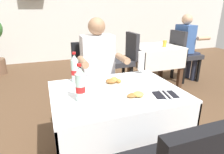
% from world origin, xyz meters
% --- Properties ---
extents(back_wall, '(11.00, 0.12, 2.77)m').
position_xyz_m(back_wall, '(0.00, 4.11, 1.38)').
color(back_wall, silver).
rests_on(back_wall, ground).
extents(main_dining_table, '(1.03, 0.79, 0.72)m').
position_xyz_m(main_dining_table, '(0.07, 0.03, 0.54)').
color(main_dining_table, white).
rests_on(main_dining_table, ground).
extents(chair_far_diner_seat, '(0.44, 0.50, 0.97)m').
position_xyz_m(chair_far_diner_seat, '(0.07, 0.82, 0.55)').
color(chair_far_diner_seat, black).
rests_on(chair_far_diner_seat, ground).
extents(seated_diner_far, '(0.50, 0.46, 1.26)m').
position_xyz_m(seated_diner_far, '(0.12, 0.71, 0.71)').
color(seated_diner_far, '#282D42').
rests_on(seated_diner_far, ground).
extents(plate_near_camera, '(0.23, 0.23, 0.05)m').
position_xyz_m(plate_near_camera, '(0.13, -0.14, 0.73)').
color(plate_near_camera, white).
rests_on(plate_near_camera, main_dining_table).
extents(plate_far_diner, '(0.26, 0.26, 0.06)m').
position_xyz_m(plate_far_diner, '(0.08, 0.17, 0.74)').
color(plate_far_diner, white).
rests_on(plate_far_diner, main_dining_table).
extents(beer_glass_left, '(0.07, 0.07, 0.23)m').
position_xyz_m(beer_glass_left, '(0.46, 0.35, 0.84)').
color(beer_glass_left, white).
rests_on(beer_glass_left, main_dining_table).
extents(cola_bottle_primary, '(0.07, 0.07, 0.28)m').
position_xyz_m(cola_bottle_primary, '(-0.24, -0.06, 0.84)').
color(cola_bottle_primary, silver).
rests_on(cola_bottle_primary, main_dining_table).
extents(cola_bottle_secondary, '(0.07, 0.07, 0.27)m').
position_xyz_m(cola_bottle_secondary, '(-0.21, 0.34, 0.84)').
color(cola_bottle_secondary, silver).
rests_on(cola_bottle_secondary, main_dining_table).
extents(napkin_cutlery_set, '(0.19, 0.20, 0.01)m').
position_xyz_m(napkin_cutlery_set, '(0.39, -0.18, 0.73)').
color(napkin_cutlery_set, black).
rests_on(napkin_cutlery_set, main_dining_table).
extents(background_dining_table, '(0.82, 0.72, 0.72)m').
position_xyz_m(background_dining_table, '(1.42, 1.63, 0.53)').
color(background_dining_table, white).
rests_on(background_dining_table, ground).
extents(background_chair_left, '(0.50, 0.44, 0.97)m').
position_xyz_m(background_chair_left, '(0.80, 1.63, 0.55)').
color(background_chair_left, '#2D2D33').
rests_on(background_chair_left, ground).
extents(background_chair_right, '(0.50, 0.44, 0.97)m').
position_xyz_m(background_chair_right, '(2.04, 1.63, 0.55)').
color(background_chair_right, '#2D2D33').
rests_on(background_chair_right, ground).
extents(background_patron, '(0.46, 0.50, 1.26)m').
position_xyz_m(background_patron, '(2.09, 1.63, 0.71)').
color(background_patron, '#282D42').
rests_on(background_patron, ground).
extents(background_table_tumbler, '(0.06, 0.06, 0.11)m').
position_xyz_m(background_table_tumbler, '(1.53, 1.52, 0.78)').
color(background_table_tumbler, gold).
rests_on(background_table_tumbler, background_dining_table).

